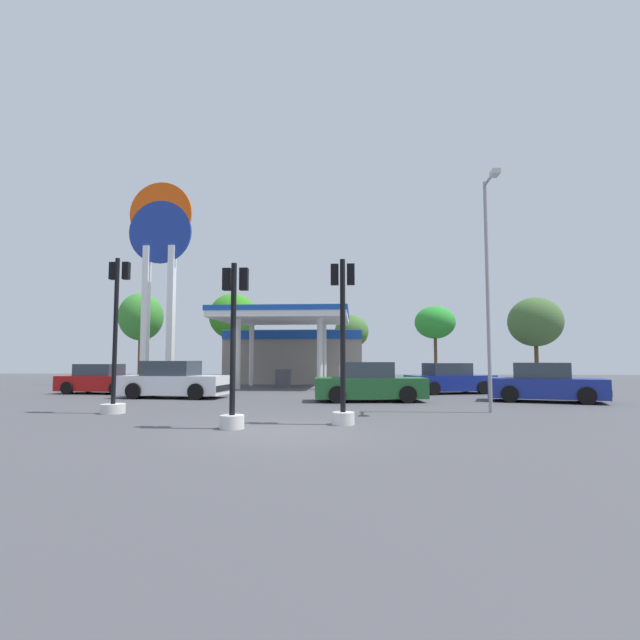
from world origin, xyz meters
TOP-DOWN VIEW (x-y plane):
  - ground_plane at (0.00, 0.00)m, footprint 90.00×90.00m
  - gas_station at (-2.60, 23.67)m, footprint 9.67×12.62m
  - station_pole_sign at (-11.15, 19.79)m, footprint 4.22×0.56m
  - car_0 at (6.50, 13.57)m, footprint 4.58×2.93m
  - car_1 at (-6.28, 9.86)m, footprint 4.74×2.41m
  - car_2 at (-10.93, 12.32)m, footprint 4.25×2.15m
  - car_3 at (2.35, 8.64)m, footprint 4.63×2.37m
  - car_4 at (9.45, 8.96)m, footprint 4.74×3.02m
  - traffic_signal_0 at (-5.89, 3.59)m, footprint 0.77×0.77m
  - traffic_signal_1 at (1.47, 1.43)m, footprint 0.65×0.66m
  - traffic_signal_2 at (-1.25, 0.46)m, footprint 0.65×0.66m
  - tree_0 at (-16.25, 28.58)m, footprint 3.68×3.68m
  - tree_1 at (-8.48, 29.08)m, footprint 3.98×3.98m
  - tree_2 at (1.50, 29.60)m, footprint 2.82×2.82m
  - tree_3 at (8.21, 28.44)m, footprint 3.25×3.25m
  - tree_4 at (16.07, 28.50)m, footprint 4.21×4.21m
  - corner_streetlamp at (6.15, 4.48)m, footprint 0.24×1.48m

SIDE VIEW (x-z plane):
  - ground_plane at x=0.00m, z-range 0.00..0.00m
  - car_2 at x=-10.93m, z-range -0.07..1.41m
  - car_0 at x=6.50m, z-range -0.07..1.45m
  - car_4 at x=9.45m, z-range -0.07..1.50m
  - car_3 at x=2.35m, z-range -0.08..1.53m
  - car_1 at x=-6.28m, z-range -0.08..1.57m
  - traffic_signal_2 at x=-1.25m, z-range -0.40..3.75m
  - traffic_signal_0 at x=-5.89m, z-range -0.76..4.23m
  - traffic_signal_1 at x=1.47m, z-range -0.39..4.01m
  - gas_station at x=-2.60m, z-range -0.10..4.61m
  - tree_2 at x=1.50m, z-range 1.28..6.70m
  - corner_streetlamp at x=6.15m, z-range 0.72..8.35m
  - tree_3 at x=8.21m, z-range 1.66..7.66m
  - tree_4 at x=16.07m, z-range 1.35..7.98m
  - tree_0 at x=-16.25m, z-range 1.62..8.92m
  - tree_1 at x=-8.48m, z-range 1.67..8.92m
  - station_pole_sign at x=-11.15m, z-range 1.93..15.49m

